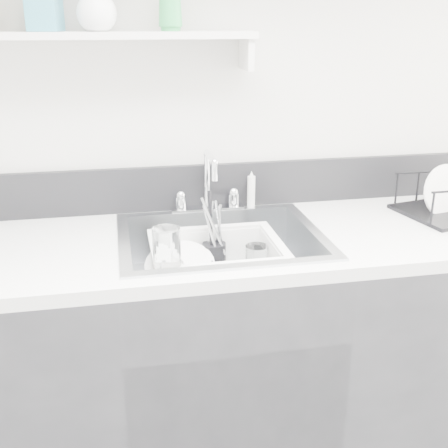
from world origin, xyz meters
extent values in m
cube|color=silver|center=(0.00, 1.49, 1.30)|extent=(3.50, 0.02, 2.60)
cube|color=#28282B|center=(0.00, 1.19, 0.44)|extent=(3.20, 0.62, 0.88)
cube|color=silver|center=(0.00, 1.19, 0.90)|extent=(3.20, 0.62, 0.04)
cube|color=black|center=(0.00, 1.49, 1.00)|extent=(3.20, 0.02, 0.16)
cube|color=silver|center=(0.00, 1.44, 0.93)|extent=(0.26, 0.06, 0.02)
cylinder|color=silver|center=(-0.10, 1.44, 0.96)|extent=(0.04, 0.04, 0.05)
cylinder|color=silver|center=(0.10, 1.44, 0.96)|extent=(0.04, 0.04, 0.05)
cylinder|color=silver|center=(0.00, 1.44, 1.03)|extent=(0.02, 0.02, 0.20)
cylinder|color=silver|center=(0.00, 1.37, 1.14)|extent=(0.02, 0.15, 0.02)
cylinder|color=silver|center=(0.16, 1.44, 0.99)|extent=(0.03, 0.03, 0.14)
cube|color=silver|center=(-0.35, 1.42, 1.52)|extent=(1.00, 0.16, 0.02)
cube|color=silver|center=(0.13, 1.42, 1.46)|extent=(0.02, 0.14, 0.10)
cylinder|color=white|center=(-0.12, 1.20, 0.78)|extent=(0.25, 0.25, 0.01)
cylinder|color=white|center=(-0.12, 1.20, 0.79)|extent=(0.24, 0.24, 0.01)
cylinder|color=white|center=(-0.13, 1.20, 0.83)|extent=(0.27, 0.26, 0.10)
cylinder|color=black|center=(-0.01, 1.27, 0.82)|extent=(0.08, 0.08, 0.10)
cylinder|color=silver|center=(-0.02, 1.28, 0.90)|extent=(0.01, 0.05, 0.19)
cylinder|color=silver|center=(0.01, 1.26, 0.90)|extent=(0.02, 0.04, 0.18)
cylinder|color=black|center=(-0.02, 1.28, 0.92)|extent=(0.01, 0.06, 0.21)
cylinder|color=white|center=(0.12, 1.20, 0.82)|extent=(0.09, 0.09, 0.11)
cylinder|color=white|center=(-0.19, 1.01, 0.97)|extent=(0.09, 0.09, 0.11)
imported|color=white|center=(0.09, 1.13, 0.78)|extent=(0.10, 0.10, 0.03)
imported|color=white|center=(-0.34, 1.40, 1.61)|extent=(0.16, 0.16, 0.15)
camera|label=1|loc=(-0.31, -0.43, 1.56)|focal=45.00mm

